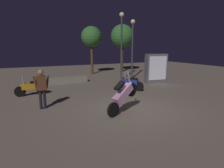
% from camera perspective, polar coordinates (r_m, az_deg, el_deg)
% --- Properties ---
extents(ground_plane, '(40.00, 40.00, 0.00)m').
position_cam_1_polar(ground_plane, '(7.92, 5.99, -7.74)').
color(ground_plane, '#756656').
extents(motorcycle_pink_foreground, '(1.58, 0.71, 1.63)m').
position_cam_1_polar(motorcycle_pink_foreground, '(7.22, 3.33, -3.40)').
color(motorcycle_pink_foreground, black).
rests_on(motorcycle_pink_foreground, ground_plane).
extents(motorcycle_blue_parked_left, '(1.06, 1.40, 1.11)m').
position_cam_1_polar(motorcycle_blue_parked_left, '(11.28, 5.70, 0.32)').
color(motorcycle_blue_parked_left, black).
rests_on(motorcycle_blue_parked_left, ground_plane).
extents(motorcycle_orange_parked_right, '(1.66, 0.42, 1.11)m').
position_cam_1_polar(motorcycle_orange_parked_right, '(10.90, -23.60, -0.97)').
color(motorcycle_orange_parked_right, black).
rests_on(motorcycle_orange_parked_right, ground_plane).
extents(person_rider_beside, '(0.67, 0.26, 1.67)m').
position_cam_1_polar(person_rider_beside, '(8.23, -20.82, -0.51)').
color(person_rider_beside, black).
rests_on(person_rider_beside, ground_plane).
extents(streetlamp_near, '(0.36, 0.36, 5.17)m').
position_cam_1_polar(streetlamp_near, '(14.85, 2.94, 13.96)').
color(streetlamp_near, '#38383D').
rests_on(streetlamp_near, ground_plane).
extents(streetlamp_far, '(0.36, 0.36, 4.73)m').
position_cam_1_polar(streetlamp_far, '(15.45, 6.32, 12.89)').
color(streetlamp_far, '#38383D').
rests_on(streetlamp_far, ground_plane).
extents(tree_left_bg, '(2.37, 2.37, 4.87)m').
position_cam_1_polar(tree_left_bg, '(19.66, 3.18, 14.41)').
color(tree_left_bg, '#4C331E').
rests_on(tree_left_bg, ground_plane).
extents(tree_center_bg, '(1.92, 1.92, 4.50)m').
position_cam_1_polar(tree_center_bg, '(18.06, -6.33, 14.13)').
color(tree_center_bg, '#4C331E').
rests_on(tree_center_bg, ground_plane).
extents(kiosk_billboard, '(1.65, 0.74, 2.10)m').
position_cam_1_polar(kiosk_billboard, '(13.87, 13.36, 4.68)').
color(kiosk_billboard, '#595960').
rests_on(kiosk_billboard, ground_plane).
extents(planter_wall_low, '(3.51, 0.50, 0.45)m').
position_cam_1_polar(planter_wall_low, '(13.93, -14.75, 1.20)').
color(planter_wall_low, gray).
rests_on(planter_wall_low, ground_plane).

